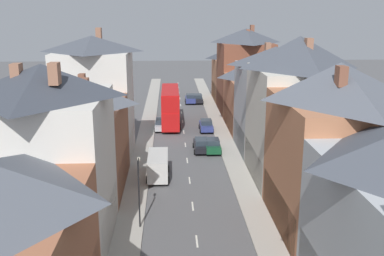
{
  "coord_description": "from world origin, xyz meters",
  "views": [
    {
      "loc": [
        -1.8,
        -17.35,
        16.33
      ],
      "look_at": [
        0.71,
        33.63,
        2.78
      ],
      "focal_mm": 42.0,
      "sensor_mm": 36.0,
      "label": 1
    }
  ],
  "objects_px": {
    "car_parked_left_a": "(206,125)",
    "delivery_van": "(158,165)",
    "car_parked_right_a": "(201,145)",
    "street_lamp": "(139,188)",
    "car_mid_black": "(213,145)",
    "car_mid_white": "(170,91)",
    "car_near_silver": "(161,124)",
    "car_parked_left_b": "(198,98)",
    "double_decker_bus_lead": "(170,106)",
    "car_near_blue": "(190,99)"
  },
  "relations": [
    {
      "from": "car_near_silver",
      "to": "car_parked_left_b",
      "type": "xyz_separation_m",
      "value": [
        6.2,
        18.33,
        -0.0
      ]
    },
    {
      "from": "car_mid_white",
      "to": "car_parked_left_b",
      "type": "bearing_deg",
      "value": -58.44
    },
    {
      "from": "car_parked_left_b",
      "to": "car_near_blue",
      "type": "bearing_deg",
      "value": -164.95
    },
    {
      "from": "double_decker_bus_lead",
      "to": "car_near_silver",
      "type": "xyz_separation_m",
      "value": [
        -1.29,
        -2.53,
        -2.02
      ]
    },
    {
      "from": "car_parked_right_a",
      "to": "car_mid_white",
      "type": "bearing_deg",
      "value": 95.65
    },
    {
      "from": "car_near_silver",
      "to": "car_parked_left_a",
      "type": "distance_m",
      "value": 6.28
    },
    {
      "from": "delivery_van",
      "to": "car_near_blue",
      "type": "bearing_deg",
      "value": 82.35
    },
    {
      "from": "car_parked_left_a",
      "to": "street_lamp",
      "type": "bearing_deg",
      "value": -104.7
    },
    {
      "from": "car_mid_black",
      "to": "delivery_van",
      "type": "xyz_separation_m",
      "value": [
        -6.2,
        -7.99,
        0.51
      ]
    },
    {
      "from": "car_parked_left_a",
      "to": "car_parked_left_b",
      "type": "xyz_separation_m",
      "value": [
        0.0,
        19.34,
        -0.02
      ]
    },
    {
      "from": "car_parked_right_a",
      "to": "car_parked_left_b",
      "type": "distance_m",
      "value": 28.45
    },
    {
      "from": "car_parked_left_a",
      "to": "car_mid_black",
      "type": "bearing_deg",
      "value": -90.0
    },
    {
      "from": "delivery_van",
      "to": "car_parked_right_a",
      "type": "bearing_deg",
      "value": 59.83
    },
    {
      "from": "car_parked_left_b",
      "to": "delivery_van",
      "type": "distance_m",
      "value": 37.37
    },
    {
      "from": "car_parked_left_a",
      "to": "double_decker_bus_lead",
      "type": "bearing_deg",
      "value": 144.2
    },
    {
      "from": "car_mid_white",
      "to": "delivery_van",
      "type": "bearing_deg",
      "value": -91.66
    },
    {
      "from": "car_mid_black",
      "to": "car_mid_white",
      "type": "height_order",
      "value": "car_mid_white"
    },
    {
      "from": "car_parked_right_a",
      "to": "delivery_van",
      "type": "distance_m",
      "value": 9.76
    },
    {
      "from": "car_parked_left_a",
      "to": "delivery_van",
      "type": "height_order",
      "value": "delivery_van"
    },
    {
      "from": "car_near_silver",
      "to": "car_parked_left_a",
      "type": "relative_size",
      "value": 1.14
    },
    {
      "from": "car_parked_right_a",
      "to": "car_mid_white",
      "type": "xyz_separation_m",
      "value": [
        -3.6,
        36.4,
        0.05
      ]
    },
    {
      "from": "car_parked_left_a",
      "to": "delivery_van",
      "type": "relative_size",
      "value": 0.76
    },
    {
      "from": "street_lamp",
      "to": "car_parked_left_b",
      "type": "bearing_deg",
      "value": 81.18
    },
    {
      "from": "car_parked_right_a",
      "to": "car_parked_left_b",
      "type": "bearing_deg",
      "value": 87.38
    },
    {
      "from": "car_near_silver",
      "to": "car_near_blue",
      "type": "bearing_deg",
      "value": 74.76
    },
    {
      "from": "car_parked_left_a",
      "to": "car_mid_black",
      "type": "height_order",
      "value": "car_mid_black"
    },
    {
      "from": "car_near_silver",
      "to": "delivery_van",
      "type": "relative_size",
      "value": 0.86
    },
    {
      "from": "car_parked_left_b",
      "to": "car_near_silver",
      "type": "bearing_deg",
      "value": -108.69
    },
    {
      "from": "car_mid_white",
      "to": "car_near_silver",
      "type": "bearing_deg",
      "value": -92.83
    },
    {
      "from": "car_parked_right_a",
      "to": "car_near_silver",
      "type": "bearing_deg",
      "value": 115.91
    },
    {
      "from": "car_parked_right_a",
      "to": "street_lamp",
      "type": "xyz_separation_m",
      "value": [
        -6.05,
        -18.94,
        2.45
      ]
    },
    {
      "from": "car_near_blue",
      "to": "car_parked_right_a",
      "type": "bearing_deg",
      "value": -90.0
    },
    {
      "from": "car_parked_left_a",
      "to": "car_parked_left_b",
      "type": "height_order",
      "value": "car_parked_left_a"
    },
    {
      "from": "car_near_blue",
      "to": "car_parked_left_b",
      "type": "distance_m",
      "value": 1.35
    },
    {
      "from": "car_parked_left_a",
      "to": "delivery_van",
      "type": "bearing_deg",
      "value": -109.5
    },
    {
      "from": "car_parked_right_a",
      "to": "car_mid_white",
      "type": "distance_m",
      "value": 36.57
    },
    {
      "from": "car_parked_left_b",
      "to": "car_mid_white",
      "type": "height_order",
      "value": "car_mid_white"
    },
    {
      "from": "car_parked_right_a",
      "to": "street_lamp",
      "type": "bearing_deg",
      "value": -107.72
    },
    {
      "from": "street_lamp",
      "to": "double_decker_bus_lead",
      "type": "bearing_deg",
      "value": 85.58
    },
    {
      "from": "car_near_silver",
      "to": "car_mid_black",
      "type": "distance_m",
      "value": 12.21
    },
    {
      "from": "car_parked_right_a",
      "to": "delivery_van",
      "type": "bearing_deg",
      "value": -120.17
    },
    {
      "from": "car_near_blue",
      "to": "street_lamp",
      "type": "distance_m",
      "value": 47.45
    },
    {
      "from": "car_near_silver",
      "to": "street_lamp",
      "type": "height_order",
      "value": "street_lamp"
    },
    {
      "from": "car_parked_left_a",
      "to": "car_parked_right_a",
      "type": "relative_size",
      "value": 0.93
    },
    {
      "from": "car_near_blue",
      "to": "car_mid_white",
      "type": "distance_m",
      "value": 9.07
    },
    {
      "from": "car_parked_left_a",
      "to": "car_parked_left_b",
      "type": "bearing_deg",
      "value": 90.0
    },
    {
      "from": "car_near_blue",
      "to": "delivery_van",
      "type": "xyz_separation_m",
      "value": [
        -4.9,
        -36.5,
        0.5
      ]
    },
    {
      "from": "car_parked_left_b",
      "to": "delivery_van",
      "type": "xyz_separation_m",
      "value": [
        -6.2,
        -36.85,
        0.54
      ]
    },
    {
      "from": "double_decker_bus_lead",
      "to": "car_parked_left_a",
      "type": "relative_size",
      "value": 2.74
    },
    {
      "from": "car_mid_black",
      "to": "car_parked_left_b",
      "type": "distance_m",
      "value": 28.85
    }
  ]
}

